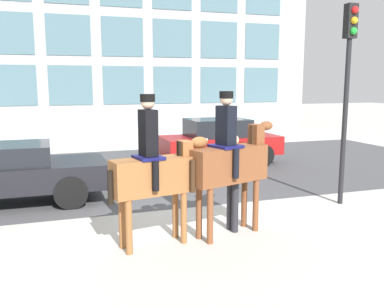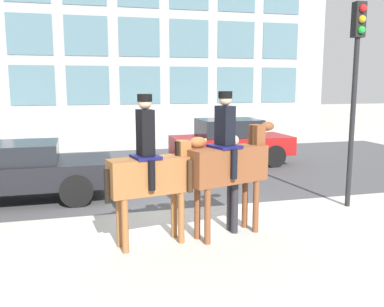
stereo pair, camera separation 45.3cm
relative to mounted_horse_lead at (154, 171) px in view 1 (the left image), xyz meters
The scene contains 8 objects.
ground_plane 2.02m from the mounted_horse_lead, 63.65° to the left, with size 80.00×80.00×0.00m, color #B2AFA8.
road_surface 6.31m from the mounted_horse_lead, 83.59° to the left, with size 22.60×8.50×0.01m.
mounted_horse_lead is the anchor object (origin of this frame).
mounted_horse_companion 1.41m from the mounted_horse_lead, ahead, with size 1.85×0.89×2.58m.
pedestrian_bystander 1.55m from the mounted_horse_lead, ahead, with size 0.82×0.53×1.80m.
street_car_near_lane 4.39m from the mounted_horse_lead, 127.36° to the left, with size 4.45×1.85×1.37m.
street_car_far_lane 7.44m from the mounted_horse_lead, 59.51° to the left, with size 3.93×1.77×1.54m.
traffic_light 5.02m from the mounted_horse_lead, 13.56° to the left, with size 0.24×0.29×4.38m.
Camera 1 is at (-2.30, -8.15, 2.73)m, focal length 40.00 mm.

